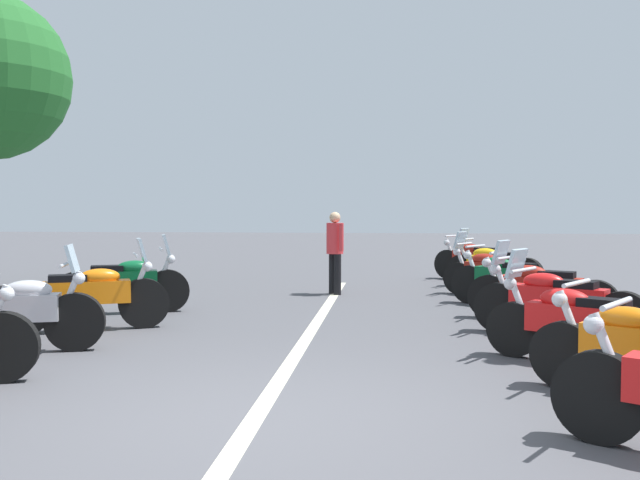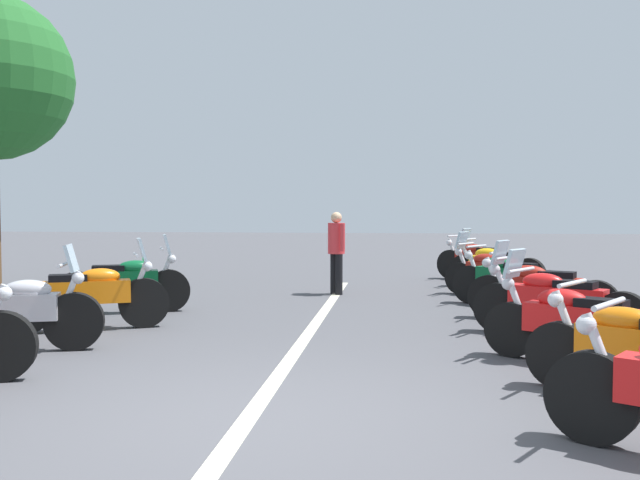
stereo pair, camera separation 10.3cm
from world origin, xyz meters
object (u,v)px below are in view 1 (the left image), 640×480
at_px(motorcycle_left_row_4, 124,283).
at_px(motorcycle_right_row_8, 476,260).
at_px(motorcycle_right_row_5, 506,279).
at_px(motorcycle_right_row_4, 539,290).
at_px(motorcycle_right_row_3, 555,301).
at_px(motorcycle_left_row_2, 14,311).
at_px(motorcycle_right_row_2, 578,322).
at_px(bystander_1, 335,247).
at_px(motorcycle_right_row_7, 492,265).
at_px(motorcycle_right_row_6, 492,272).
at_px(motorcycle_left_row_3, 88,295).

bearing_deg(motorcycle_left_row_4, motorcycle_right_row_8, 20.10).
bearing_deg(motorcycle_right_row_5, motorcycle_left_row_4, 48.45).
distance_m(motorcycle_left_row_4, motorcycle_right_row_4, 6.22).
bearing_deg(motorcycle_right_row_3, motorcycle_left_row_2, 44.85).
bearing_deg(motorcycle_right_row_2, bystander_1, -28.24).
xyz_separation_m(motorcycle_right_row_4, motorcycle_right_row_8, (5.57, 0.20, 0.01)).
relative_size(motorcycle_right_row_7, bystander_1, 1.16).
relative_size(motorcycle_left_row_2, motorcycle_right_row_4, 0.99).
height_order(motorcycle_right_row_2, motorcycle_right_row_8, motorcycle_right_row_2).
xyz_separation_m(motorcycle_right_row_7, bystander_1, (-1.24, 3.10, 0.44)).
bearing_deg(motorcycle_right_row_4, bystander_1, -17.43).
height_order(motorcycle_left_row_2, motorcycle_right_row_5, motorcycle_left_row_2).
relative_size(motorcycle_right_row_6, motorcycle_right_row_7, 0.98).
height_order(motorcycle_left_row_4, motorcycle_right_row_7, motorcycle_left_row_4).
xyz_separation_m(motorcycle_left_row_2, motorcycle_right_row_2, (0.01, -6.14, -0.02)).
xyz_separation_m(motorcycle_left_row_2, motorcycle_right_row_7, (6.86, -6.26, -0.00)).
bearing_deg(motorcycle_right_row_2, motorcycle_left_row_3, 20.45).
distance_m(motorcycle_left_row_2, motorcycle_left_row_3, 1.43).
bearing_deg(motorcycle_right_row_5, motorcycle_right_row_4, 134.70).
distance_m(motorcycle_left_row_2, bystander_1, 6.47).
xyz_separation_m(motorcycle_right_row_4, motorcycle_right_row_6, (2.82, 0.25, -0.00)).
bearing_deg(motorcycle_right_row_7, motorcycle_left_row_2, 79.33).
bearing_deg(motorcycle_right_row_6, bystander_1, 30.81).
relative_size(motorcycle_right_row_7, motorcycle_right_row_8, 0.99).
height_order(motorcycle_right_row_3, motorcycle_right_row_6, motorcycle_right_row_3).
bearing_deg(motorcycle_right_row_3, motorcycle_right_row_5, -55.44).
xyz_separation_m(motorcycle_right_row_2, bystander_1, (5.62, 2.98, 0.45)).
xyz_separation_m(motorcycle_left_row_2, motorcycle_right_row_5, (4.24, -6.10, -0.01)).
distance_m(motorcycle_right_row_3, motorcycle_right_row_8, 6.83).
xyz_separation_m(motorcycle_right_row_5, motorcycle_right_row_7, (2.62, -0.16, 0.01)).
xyz_separation_m(motorcycle_right_row_3, motorcycle_right_row_4, (1.26, -0.07, -0.01)).
bearing_deg(motorcycle_right_row_7, motorcycle_right_row_6, 113.60).
relative_size(motorcycle_left_row_4, motorcycle_right_row_3, 1.00).
distance_m(motorcycle_right_row_4, motorcycle_right_row_5, 1.50).
distance_m(motorcycle_right_row_2, motorcycle_right_row_5, 4.23).
xyz_separation_m(motorcycle_right_row_2, motorcycle_right_row_5, (4.23, 0.04, 0.00)).
bearing_deg(motorcycle_right_row_6, motorcycle_right_row_4, 126.70).
distance_m(motorcycle_right_row_3, bystander_1, 5.17).
bearing_deg(bystander_1, motorcycle_right_row_5, 118.45).
bearing_deg(motorcycle_right_row_7, motorcycle_right_row_2, 120.69).
distance_m(motorcycle_left_row_4, motorcycle_right_row_3, 6.30).
height_order(motorcycle_right_row_2, motorcycle_right_row_3, motorcycle_right_row_3).
distance_m(motorcycle_left_row_4, motorcycle_right_row_8, 8.09).
xyz_separation_m(motorcycle_right_row_6, motorcycle_right_row_7, (1.28, -0.18, 0.02)).
distance_m(motorcycle_left_row_4, motorcycle_right_row_6, 6.53).
relative_size(motorcycle_left_row_2, motorcycle_right_row_7, 1.09).
bearing_deg(motorcycle_right_row_3, motorcycle_right_row_7, -58.70).
relative_size(motorcycle_left_row_3, motorcycle_right_row_5, 1.17).
relative_size(motorcycle_right_row_4, motorcycle_right_row_5, 1.16).
bearing_deg(motorcycle_left_row_3, motorcycle_right_row_3, -24.65).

